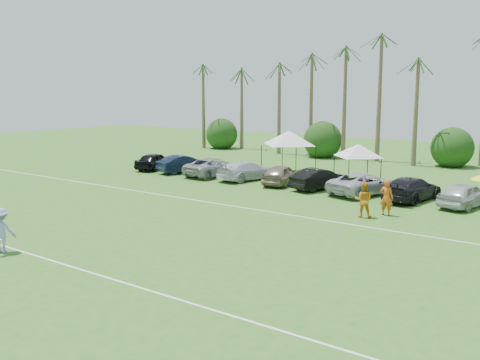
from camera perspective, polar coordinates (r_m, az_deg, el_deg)
The scene contains 25 objects.
field_lines at distance 26.11m, azimuth -9.30°, elevation -4.93°, with size 80.00×12.10×0.01m.
palm_tree_0 at distance 62.31m, azimuth -4.08°, elevation 10.43°, with size 2.40×2.40×8.90m.
palm_tree_1 at distance 59.24m, azimuth -0.31°, elevation 11.35°, with size 2.40×2.40×9.90m.
palm_tree_2 at distance 56.46m, azimuth 3.88°, elevation 12.29°, with size 2.40×2.40×10.90m.
palm_tree_3 at distance 54.49m, azimuth 7.55°, elevation 13.23°, with size 2.40×2.40×11.90m.
palm_tree_4 at distance 52.58m, azimuth 11.38°, elevation 10.44°, with size 2.40×2.40×8.90m.
palm_tree_5 at distance 51.05m, azimuth 15.57°, elevation 11.30°, with size 2.40×2.40×9.90m.
palm_tree_6 at distance 49.82m, azimuth 20.02°, elevation 12.12°, with size 2.40×2.40×10.90m.
bush_tree_0 at distance 61.39m, azimuth -1.26°, elevation 5.16°, with size 4.00×4.00×4.00m.
bush_tree_1 at distance 54.53m, azimuth 9.71°, elevation 4.47°, with size 4.00×4.00×4.00m.
bush_tree_2 at distance 50.40m, azimuth 22.04°, elevation 3.51°, with size 4.00×4.00×4.00m.
sideline_player_a at distance 28.92m, azimuth 15.37°, elevation -1.83°, with size 0.69×0.45×1.89m, color #CD5A16.
sideline_player_b at distance 28.22m, azimuth 13.03°, elevation -2.06°, with size 0.90×0.70×1.85m, color orange.
canopy_tent_left at distance 42.43m, azimuth 5.27°, elevation 5.25°, with size 4.81×4.81×3.90m.
canopy_tent_right at distance 39.05m, azimuth 12.53°, elevation 3.75°, with size 3.89×3.89×3.15m.
frisbee_player at distance 23.65m, azimuth -24.08°, elevation -4.91°, with size 1.36×1.14×1.83m.
parked_car_0 at distance 44.76m, azimuth -9.04°, elevation 2.00°, with size 1.66×4.12×1.41m, color black.
parked_car_1 at distance 42.77m, azimuth -6.02°, elevation 1.72°, with size 1.49×4.27×1.41m, color #101B32.
parked_car_2 at distance 40.84m, azimuth -2.79°, elevation 1.40°, with size 2.33×5.06×1.41m, color #989BA0.
parked_car_3 at distance 39.04m, azimuth 0.73°, elevation 1.03°, with size 1.97×4.84×1.41m, color silver.
parked_car_4 at distance 37.23m, azimuth 4.41°, elevation 0.59°, with size 1.66×4.12×1.41m, color #816F5D.
parked_car_5 at distance 35.66m, azimuth 8.50°, elevation 0.11°, with size 1.49×4.27×1.41m, color black.
parked_car_6 at distance 34.41m, azimuth 13.03°, elevation -0.37°, with size 2.33×5.06×1.41m, color #BABCC2.
parked_car_7 at distance 33.34m, azimuth 17.84°, elevation -0.90°, with size 1.97×4.84×1.41m, color black.
parked_car_8 at distance 32.46m, azimuth 22.90°, elevation -1.47°, with size 1.66×4.12×1.41m, color #BAB9BF.
Camera 1 is at (18.07, -9.71, 6.47)m, focal length 40.00 mm.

